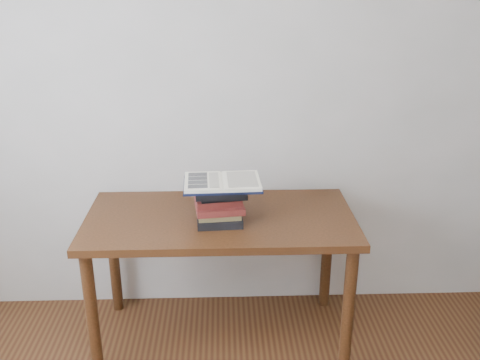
{
  "coord_description": "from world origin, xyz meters",
  "views": [
    {
      "loc": [
        0.04,
        -1.06,
        1.88
      ],
      "look_at": [
        0.12,
        1.32,
        0.94
      ],
      "focal_mm": 40.0,
      "sensor_mm": 36.0,
      "label": 1
    }
  ],
  "objects": [
    {
      "name": "room_shell",
      "position": [
        -0.08,
        0.01,
        1.63
      ],
      "size": [
        3.54,
        3.54,
        2.62
      ],
      "color": "silver",
      "rests_on": "ground"
    },
    {
      "name": "desk",
      "position": [
        0.02,
        1.38,
        0.63
      ],
      "size": [
        1.35,
        0.68,
        0.73
      ],
      "color": "#4E2813",
      "rests_on": "ground"
    },
    {
      "name": "book_stack",
      "position": [
        0.02,
        1.31,
        0.82
      ],
      "size": [
        0.26,
        0.22,
        0.19
      ],
      "color": "black",
      "rests_on": "desk"
    },
    {
      "name": "open_book",
      "position": [
        0.04,
        1.33,
        0.93
      ],
      "size": [
        0.38,
        0.27,
        0.03
      ],
      "rotation": [
        0.0,
        0.0,
        0.04
      ],
      "color": "black",
      "rests_on": "book_stack"
    }
  ]
}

